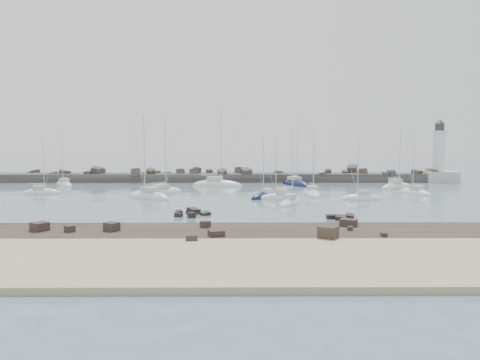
# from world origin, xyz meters

# --- Properties ---
(ground) EXTENTS (400.00, 400.00, 0.00)m
(ground) POSITION_xyz_m (0.00, 0.00, 0.00)
(ground) COLOR slate
(ground) RESTS_ON ground
(sand_strip) EXTENTS (140.00, 14.00, 1.00)m
(sand_strip) POSITION_xyz_m (0.00, -32.00, 0.00)
(sand_strip) COLOR tan
(sand_strip) RESTS_ON ground
(rock_shelf) EXTENTS (140.00, 12.44, 1.92)m
(rock_shelf) POSITION_xyz_m (-0.07, -21.99, 0.02)
(rock_shelf) COLOR black
(rock_shelf) RESTS_ON ground
(rock_cluster_near) EXTENTS (4.71, 4.56, 1.40)m
(rock_cluster_near) POSITION_xyz_m (-3.88, -8.42, 0.13)
(rock_cluster_near) COLOR black
(rock_cluster_near) RESTS_ON ground
(rock_cluster_far) EXTENTS (3.40, 2.28, 1.31)m
(rock_cluster_far) POSITION_xyz_m (14.01, -11.76, 0.01)
(rock_cluster_far) COLOR black
(rock_cluster_far) RESTS_ON ground
(breakwater) EXTENTS (115.00, 7.62, 5.16)m
(breakwater) POSITION_xyz_m (-7.28, 38.01, 0.30)
(breakwater) COLOR #32302C
(breakwater) RESTS_ON ground
(lighthouse) EXTENTS (7.00, 7.00, 14.60)m
(lighthouse) POSITION_xyz_m (47.00, 38.00, 3.09)
(lighthouse) COLOR #B0B0AB
(lighthouse) RESTS_ON ground
(sailboat_0) EXTENTS (6.84, 3.28, 10.62)m
(sailboat_0) POSITION_xyz_m (-32.27, 14.03, 0.14)
(sailboat_0) COLOR white
(sailboat_0) RESTS_ON ground
(sailboat_1) EXTENTS (6.39, 7.72, 12.23)m
(sailboat_1) POSITION_xyz_m (-33.87, 28.99, 0.13)
(sailboat_1) COLOR white
(sailboat_1) RESTS_ON ground
(sailboat_3) EXTENTS (7.65, 8.82, 14.19)m
(sailboat_3) POSITION_xyz_m (-11.20, 14.09, 0.14)
(sailboat_3) COLOR white
(sailboat_3) RESTS_ON ground
(sailboat_4) EXTENTS (10.86, 5.29, 16.39)m
(sailboat_4) POSITION_xyz_m (-2.35, 27.77, 0.15)
(sailboat_4) COLOR white
(sailboat_4) RESTS_ON ground
(sailboat_5) EXTENTS (8.92, 7.53, 14.36)m
(sailboat_5) POSITION_xyz_m (-12.60, 8.06, 0.16)
(sailboat_5) COLOR white
(sailboat_5) RESTS_ON ground
(sailboat_6) EXTENTS (2.47, 7.67, 12.24)m
(sailboat_6) POSITION_xyz_m (14.43, 11.51, 0.14)
(sailboat_6) COLOR white
(sailboat_6) RESTS_ON ground
(sailboat_7) EXTENTS (5.05, 7.31, 11.29)m
(sailboat_7) POSITION_xyz_m (9.55, 1.10, 0.13)
(sailboat_7) COLOR white
(sailboat_7) RESTS_ON ground
(sailboat_8) EXTENTS (6.55, 10.02, 15.11)m
(sailboat_8) POSITION_xyz_m (13.84, 29.88, 0.14)
(sailboat_8) COLOR #0F1A40
(sailboat_8) RESTS_ON ground
(sailboat_9) EXTENTS (6.53, 2.09, 10.49)m
(sailboat_9) POSITION_xyz_m (21.13, 5.83, 0.14)
(sailboat_9) COLOR white
(sailboat_9) RESTS_ON ground
(sailboat_10) EXTENTS (4.73, 7.97, 12.07)m
(sailboat_10) POSITION_xyz_m (32.66, 13.73, 0.13)
(sailboat_10) COLOR white
(sailboat_10) RESTS_ON ground
(sailboat_12) EXTENTS (8.11, 6.25, 12.89)m
(sailboat_12) POSITION_xyz_m (32.59, 22.94, 0.16)
(sailboat_12) COLOR white
(sailboat_12) RESTS_ON ground
(sailboat_13) EXTENTS (6.64, 2.26, 10.70)m
(sailboat_13) POSITION_xyz_m (8.36, 6.48, 0.15)
(sailboat_13) COLOR white
(sailboat_13) RESTS_ON ground
(sailboat_14) EXTENTS (6.13, 6.43, 10.90)m
(sailboat_14) POSITION_xyz_m (6.31, 8.23, 0.14)
(sailboat_14) COLOR #0F1A40
(sailboat_14) RESTS_ON ground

